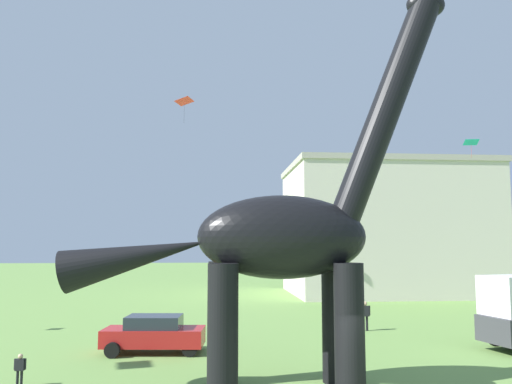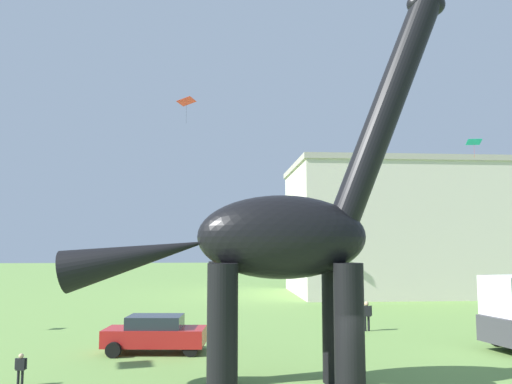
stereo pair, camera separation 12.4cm
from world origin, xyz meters
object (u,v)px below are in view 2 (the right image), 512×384
Objects in this scene: person_vendor_side at (367,313)px; kite_far_left at (273,202)px; parked_sedan_left at (155,333)px; kite_mid_right at (186,101)px; kite_mid_left at (474,142)px; dinosaur_sculpture at (280,237)px; person_watching_child at (21,366)px.

person_vendor_side is 0.74× the size of kite_far_left.
parked_sedan_left is 2.23× the size of kite_mid_right.
kite_mid_left reaches higher than person_vendor_side.
dinosaur_sculpture is at bearing -95.64° from kite_far_left.
kite_mid_left is 0.70× the size of kite_far_left.
kite_mid_left reaches higher than kite_far_left.
dinosaur_sculpture is 8.61× the size of person_vendor_side.
kite_far_left reaches higher than parked_sedan_left.
person_vendor_side is 14.63m from kite_far_left.
kite_mid_left reaches higher than parked_sedan_left.
kite_mid_left is 0.75× the size of kite_mid_right.
kite_mid_left is at bearing 38.40° from person_watching_child.
parked_sedan_left is at bearing 52.64° from person_watching_child.
dinosaur_sculpture is 9.39m from person_watching_child.
person_watching_child is 0.71× the size of kite_mid_left.
kite_far_left is (-16.21, 0.45, -4.87)m from kite_mid_left.
kite_mid_right reaches higher than kite_mid_left.
kite_mid_right is (3.78, 21.72, 15.08)m from person_watching_child.
dinosaur_sculpture reaches higher than kite_far_left.
person_watching_child is (-3.70, -4.91, -0.18)m from parked_sedan_left.
kite_far_left is at bearing 75.69° from dinosaur_sculpture.
parked_sedan_left is 19.76m from kite_far_left.
kite_far_left is (2.28, 23.14, 3.12)m from dinosaur_sculpture.
parked_sedan_left is 22.47m from kite_mid_right.
kite_mid_right is (-4.55, 22.87, 10.91)m from dinosaur_sculpture.
kite_mid_left reaches higher than person_watching_child.
kite_mid_left is 23.23m from kite_mid_right.
kite_mid_right is (-23.04, 0.18, 2.91)m from kite_mid_left.
person_vendor_side reaches higher than person_watching_child.
person_vendor_side is 1.06× the size of kite_mid_left.
kite_mid_left is (12.57, 11.89, 11.86)m from person_vendor_side.
person_vendor_side is at bearing -49.04° from kite_mid_right.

